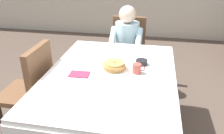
% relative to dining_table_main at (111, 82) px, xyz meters
% --- Properties ---
extents(dining_table_main, '(1.12, 1.52, 0.74)m').
position_rel_dining_table_main_xyz_m(dining_table_main, '(0.00, 0.00, 0.00)').
color(dining_table_main, white).
rests_on(dining_table_main, ground).
extents(chair_diner, '(0.44, 0.45, 0.93)m').
position_rel_dining_table_main_xyz_m(chair_diner, '(0.01, 1.17, -0.12)').
color(chair_diner, brown).
rests_on(chair_diner, ground).
extents(diner_person, '(0.40, 0.43, 1.12)m').
position_rel_dining_table_main_xyz_m(diner_person, '(0.01, 1.01, 0.02)').
color(diner_person, silver).
rests_on(diner_person, ground).
extents(chair_left_side, '(0.45, 0.44, 0.93)m').
position_rel_dining_table_main_xyz_m(chair_left_side, '(-0.77, 0.00, -0.12)').
color(chair_left_side, brown).
rests_on(chair_left_side, ground).
extents(plate_breakfast, '(0.28, 0.28, 0.02)m').
position_rel_dining_table_main_xyz_m(plate_breakfast, '(0.02, 0.06, 0.10)').
color(plate_breakfast, white).
rests_on(plate_breakfast, dining_table_main).
extents(breakfast_stack, '(0.20, 0.21, 0.08)m').
position_rel_dining_table_main_xyz_m(breakfast_stack, '(0.02, 0.06, 0.14)').
color(breakfast_stack, tan).
rests_on(breakfast_stack, plate_breakfast).
extents(cup_coffee, '(0.11, 0.08, 0.08)m').
position_rel_dining_table_main_xyz_m(cup_coffee, '(0.22, 0.04, 0.13)').
color(cup_coffee, '#B24C42').
rests_on(cup_coffee, dining_table_main).
extents(bowl_butter, '(0.11, 0.11, 0.04)m').
position_rel_dining_table_main_xyz_m(bowl_butter, '(0.25, 0.23, 0.11)').
color(bowl_butter, black).
rests_on(bowl_butter, dining_table_main).
extents(fork_left_of_plate, '(0.03, 0.18, 0.00)m').
position_rel_dining_table_main_xyz_m(fork_left_of_plate, '(-0.17, 0.04, 0.09)').
color(fork_left_of_plate, silver).
rests_on(fork_left_of_plate, dining_table_main).
extents(knife_right_of_plate, '(0.02, 0.20, 0.00)m').
position_rel_dining_table_main_xyz_m(knife_right_of_plate, '(0.21, 0.04, 0.09)').
color(knife_right_of_plate, silver).
rests_on(knife_right_of_plate, dining_table_main).
extents(spoon_near_edge, '(0.15, 0.02, 0.00)m').
position_rel_dining_table_main_xyz_m(spoon_near_edge, '(0.02, -0.30, 0.09)').
color(spoon_near_edge, silver).
rests_on(spoon_near_edge, dining_table_main).
extents(napkin_folded, '(0.18, 0.13, 0.01)m').
position_rel_dining_table_main_xyz_m(napkin_folded, '(-0.26, -0.08, 0.09)').
color(napkin_folded, '#8C2D4C').
rests_on(napkin_folded, dining_table_main).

